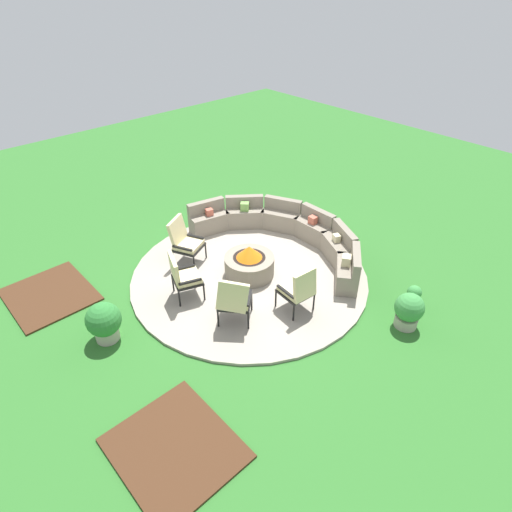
# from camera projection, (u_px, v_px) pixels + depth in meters

# --- Properties ---
(ground_plane) EXTENTS (24.00, 24.00, 0.00)m
(ground_plane) POSITION_uv_depth(u_px,v_px,m) (249.00, 276.00, 9.64)
(ground_plane) COLOR #2D6B28
(patio_circle) EXTENTS (5.22, 5.22, 0.06)m
(patio_circle) POSITION_uv_depth(u_px,v_px,m) (249.00, 275.00, 9.62)
(patio_circle) COLOR #9E9384
(patio_circle) RESTS_ON ground_plane
(mulch_bed_left) EXTENTS (1.80, 1.58, 0.04)m
(mulch_bed_left) POSITION_uv_depth(u_px,v_px,m) (50.00, 295.00, 9.07)
(mulch_bed_left) COLOR #472B19
(mulch_bed_left) RESTS_ON ground_plane
(mulch_bed_right) EXTENTS (1.80, 1.58, 0.04)m
(mulch_bed_right) POSITION_uv_depth(u_px,v_px,m) (175.00, 448.00, 6.23)
(mulch_bed_right) COLOR #472B19
(mulch_bed_right) RESTS_ON ground_plane
(fire_pit) EXTENTS (1.09, 1.09, 0.73)m
(fire_pit) POSITION_uv_depth(u_px,v_px,m) (249.00, 263.00, 9.44)
(fire_pit) COLOR gray
(fire_pit) RESTS_ON patio_circle
(curved_stone_bench) EXTENTS (4.53, 2.39, 0.80)m
(curved_stone_bench) POSITION_uv_depth(u_px,v_px,m) (286.00, 232.00, 10.47)
(curved_stone_bench) COLOR gray
(curved_stone_bench) RESTS_ON patio_circle
(lounge_chair_front_left) EXTENTS (0.80, 0.80, 1.10)m
(lounge_chair_front_left) POSITION_uv_depth(u_px,v_px,m) (185.00, 241.00, 9.70)
(lounge_chair_front_left) COLOR black
(lounge_chair_front_left) RESTS_ON patio_circle
(lounge_chair_front_right) EXTENTS (0.73, 0.73, 1.09)m
(lounge_chair_front_right) POSITION_uv_depth(u_px,v_px,m) (183.00, 275.00, 8.65)
(lounge_chair_front_right) COLOR black
(lounge_chair_front_right) RESTS_ON patio_circle
(lounge_chair_back_left) EXTENTS (0.83, 0.86, 1.08)m
(lounge_chair_back_left) POSITION_uv_depth(u_px,v_px,m) (234.00, 299.00, 8.04)
(lounge_chair_back_left) COLOR black
(lounge_chair_back_left) RESTS_ON patio_circle
(lounge_chair_back_right) EXTENTS (0.66, 0.62, 1.02)m
(lounge_chair_back_right) POSITION_uv_depth(u_px,v_px,m) (299.00, 289.00, 8.32)
(lounge_chair_back_right) COLOR black
(lounge_chair_back_right) RESTS_ON patio_circle
(potted_plant_0) EXTENTS (0.44, 0.44, 0.73)m
(potted_plant_0) POSITION_uv_depth(u_px,v_px,m) (105.00, 321.00, 7.87)
(potted_plant_0) COLOR #A89E8E
(potted_plant_0) RESTS_ON ground_plane
(potted_plant_1) EXTENTS (0.29, 0.29, 0.51)m
(potted_plant_1) POSITION_uv_depth(u_px,v_px,m) (414.00, 296.00, 8.64)
(potted_plant_1) COLOR #605B56
(potted_plant_1) RESTS_ON ground_plane
(potted_plant_2) EXTENTS (0.64, 0.64, 0.80)m
(potted_plant_2) POSITION_uv_depth(u_px,v_px,m) (104.00, 322.00, 7.81)
(potted_plant_2) COLOR #A89E8E
(potted_plant_2) RESTS_ON ground_plane
(potted_plant_3) EXTENTS (0.56, 0.56, 0.74)m
(potted_plant_3) POSITION_uv_depth(u_px,v_px,m) (409.00, 310.00, 8.12)
(potted_plant_3) COLOR #A89E8E
(potted_plant_3) RESTS_ON ground_plane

